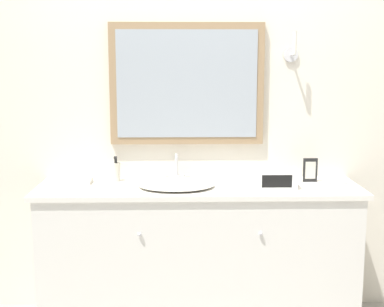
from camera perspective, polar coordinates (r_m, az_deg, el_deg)
The scene contains 8 objects.
wall_back at distance 3.45m, azimuth 0.54°, elevation 4.10°, with size 8.00×0.18×2.55m.
vanity_counter at distance 3.35m, azimuth 0.71°, elevation -10.81°, with size 1.95×0.53×0.88m.
sink_basin at distance 3.20m, azimuth -1.69°, elevation -3.26°, with size 0.46×0.41×0.17m.
soap_bottle at distance 3.38m, azimuth -8.11°, elevation -1.90°, with size 0.05×0.06×0.16m.
appliance_box at distance 3.21m, azimuth 8.83°, elevation -2.67°, with size 0.25×0.15×0.11m.
picture_frame at distance 3.41m, azimuth 12.50°, elevation -1.74°, with size 0.09×0.01×0.15m.
hand_towel_near_sink at distance 3.38m, azimuth -11.95°, elevation -2.84°, with size 0.15×0.13×0.03m.
metal_tray at distance 3.44m, azimuth 15.08°, elevation -2.91°, with size 0.14×0.12×0.01m.
Camera 1 is at (-0.11, -2.87, 1.61)m, focal length 50.00 mm.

